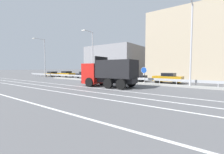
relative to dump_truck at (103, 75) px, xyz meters
name	(u,v)px	position (x,y,z in m)	size (l,w,h in m)	color
ground_plane	(103,84)	(-1.57, 1.96, -1.32)	(320.00, 320.00, 0.00)	#565659
lane_strip_0	(99,89)	(0.87, -1.74, -1.32)	(54.55, 0.16, 0.01)	silver
lane_strip_1	(85,91)	(0.87, -3.75, -1.32)	(54.55, 0.16, 0.01)	silver
lane_strip_2	(70,94)	(0.87, -5.48, -1.32)	(54.55, 0.16, 0.01)	silver
lane_strip_3	(25,101)	(0.87, -9.01, -1.32)	(54.55, 0.16, 0.01)	silver
median_island	(116,82)	(-1.57, 4.82, -1.23)	(30.00, 1.10, 0.18)	gray
median_guardrail	(119,78)	(-1.57, 5.87, -0.76)	(54.55, 0.09, 0.78)	#9EA0A5
dump_truck	(103,75)	(0.00, 0.00, 0.00)	(6.45, 3.15, 3.44)	red
median_road_sign	(144,75)	(2.92, 4.82, -0.11)	(0.80, 0.16, 2.25)	white
street_lamp_0	(44,56)	(-20.76, 4.70, 3.45)	(0.71, 2.62, 8.49)	#ADADB2
street_lamp_1	(92,53)	(-6.21, 4.69, 3.21)	(0.71, 2.27, 8.10)	#ADADB2
street_lamp_2	(191,41)	(8.34, 4.76, 3.70)	(0.71, 2.51, 9.00)	#ADADB2
parked_car_0	(52,74)	(-23.06, 8.05, -0.69)	(4.14, 2.10, 1.22)	#B27A14
parked_car_1	(66,74)	(-17.68, 8.24, -0.61)	(4.30, 2.04, 1.38)	#B27A14
parked_car_2	(85,75)	(-11.56, 8.16, -0.62)	(3.95, 1.92, 1.36)	black
parked_car_3	(102,76)	(-6.60, 7.71, -0.61)	(4.34, 2.00, 1.38)	maroon
parked_car_4	(132,77)	(-0.54, 7.96, -0.61)	(4.65, 2.00, 1.37)	black
parked_car_5	(168,78)	(5.12, 7.97, -0.59)	(3.87, 2.00, 1.45)	#B27A14
background_building_0	(118,61)	(-13.59, 23.75, 2.71)	(14.15, 14.37, 8.07)	gray
background_building_1	(192,46)	(5.93, 22.33, 5.46)	(15.93, 11.46, 13.57)	tan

